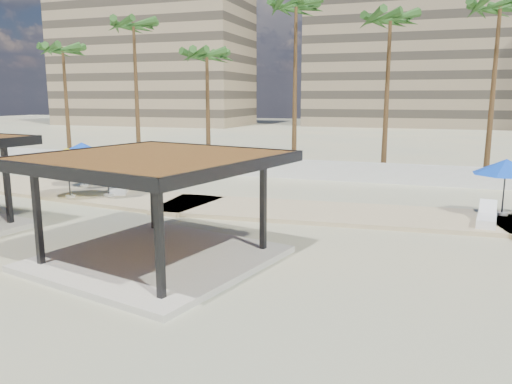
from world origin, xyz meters
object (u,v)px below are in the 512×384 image
(pavilion_central, at_px, (155,198))
(lounger_b, at_px, (487,219))
(lounger_a, at_px, (120,187))
(umbrella_a, at_px, (82,149))

(pavilion_central, bearing_deg, lounger_b, 50.61)
(pavilion_central, bearing_deg, lounger_a, 142.93)
(lounger_a, bearing_deg, umbrella_a, 49.63)
(umbrella_a, xyz_separation_m, lounger_a, (2.73, -0.64, -1.87))
(pavilion_central, relative_size, lounger_b, 3.72)
(pavilion_central, xyz_separation_m, lounger_a, (-7.26, 8.84, -1.61))
(lounger_a, distance_m, lounger_b, 17.44)
(umbrella_a, bearing_deg, lounger_b, -5.18)
(pavilion_central, height_order, lounger_a, pavilion_central)
(lounger_a, bearing_deg, pavilion_central, -167.73)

